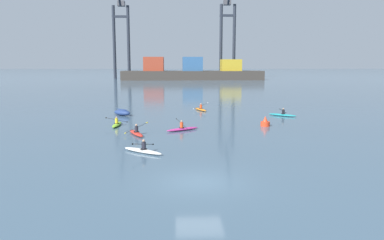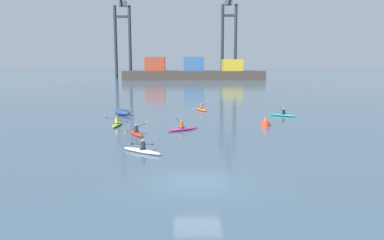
# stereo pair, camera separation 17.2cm
# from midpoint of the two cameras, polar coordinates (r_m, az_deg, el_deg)

# --- Properties ---
(ground_plane) EXTENTS (800.00, 800.00, 0.00)m
(ground_plane) POSITION_cam_midpoint_polar(r_m,az_deg,el_deg) (19.91, 1.12, -9.32)
(ground_plane) COLOR #425B70
(container_barge) EXTENTS (52.02, 10.05, 8.43)m
(container_barge) POSITION_cam_midpoint_polar(r_m,az_deg,el_deg) (140.83, 0.20, 7.28)
(container_barge) COLOR #38332D
(container_barge) RESTS_ON ground
(gantry_crane_west) EXTENTS (6.82, 16.24, 38.06)m
(gantry_crane_west) POSITION_cam_midpoint_polar(r_m,az_deg,el_deg) (154.27, -10.48, 13.17)
(gantry_crane_west) COLOR #232833
(gantry_crane_west) RESTS_ON ground
(gantry_crane_west_mid) EXTENTS (6.43, 19.39, 41.41)m
(gantry_crane_west_mid) POSITION_cam_midpoint_polar(r_m,az_deg,el_deg) (152.30, 5.71, 13.65)
(gantry_crane_west_mid) COLOR #232833
(gantry_crane_west_mid) RESTS_ON ground
(capsized_dinghy) EXTENTS (2.65, 2.57, 0.76)m
(capsized_dinghy) POSITION_cam_midpoint_polar(r_m,az_deg,el_deg) (45.22, -10.39, 1.12)
(capsized_dinghy) COLOR navy
(capsized_dinghy) RESTS_ON ground
(channel_buoy) EXTENTS (0.90, 0.90, 1.00)m
(channel_buoy) POSITION_cam_midpoint_polar(r_m,az_deg,el_deg) (37.59, 11.18, -0.39)
(channel_buoy) COLOR red
(channel_buoy) RESTS_ON ground
(kayak_magenta) EXTENTS (3.21, 2.30, 1.06)m
(kayak_magenta) POSITION_cam_midpoint_polar(r_m,az_deg,el_deg) (34.56, -1.34, -1.32)
(kayak_magenta) COLOR #C13384
(kayak_magenta) RESTS_ON ground
(kayak_orange) EXTENTS (2.07, 3.40, 1.05)m
(kayak_orange) POSITION_cam_midpoint_polar(r_m,az_deg,el_deg) (49.28, 1.49, 1.66)
(kayak_orange) COLOR orange
(kayak_orange) RESTS_ON ground
(kayak_teal) EXTENTS (3.06, 2.55, 1.02)m
(kayak_teal) POSITION_cam_midpoint_polar(r_m,az_deg,el_deg) (45.26, 13.72, 0.80)
(kayak_teal) COLOR teal
(kayak_teal) RESTS_ON ground
(kayak_lime) EXTENTS (2.26, 3.43, 0.95)m
(kayak_lime) POSITION_cam_midpoint_polar(r_m,az_deg,el_deg) (37.85, -11.19, -0.61)
(kayak_lime) COLOR #7ABC2D
(kayak_lime) RESTS_ON ground
(kayak_red) EXTENTS (2.01, 3.37, 1.08)m
(kayak_red) POSITION_cam_midpoint_polar(r_m,az_deg,el_deg) (32.92, -8.34, -1.91)
(kayak_red) COLOR red
(kayak_red) RESTS_ON ground
(kayak_white) EXTENTS (3.06, 2.54, 0.95)m
(kayak_white) POSITION_cam_midpoint_polar(r_m,az_deg,el_deg) (26.28, -7.39, -4.57)
(kayak_white) COLOR silver
(kayak_white) RESTS_ON ground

